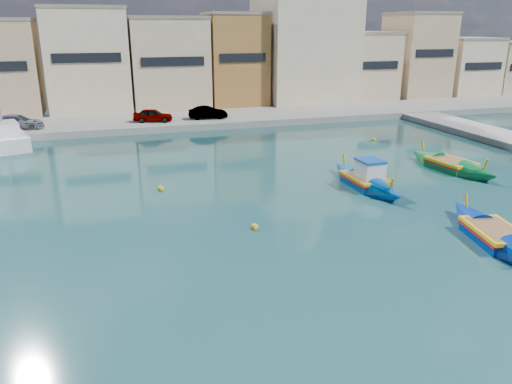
{
  "coord_description": "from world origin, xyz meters",
  "views": [
    {
      "loc": [
        -13.21,
        -15.43,
        8.87
      ],
      "look_at": [
        -6.47,
        6.0,
        1.4
      ],
      "focal_mm": 35.0,
      "sensor_mm": 36.0,
      "label": 1
    }
  ],
  "objects": [
    {
      "name": "parked_cars",
      "position": [
        -12.11,
        30.5,
        1.2
      ],
      "size": [
        20.43,
        2.2,
        1.21
      ],
      "color": "#4C1919",
      "rests_on": "north_quay"
    },
    {
      "name": "ground",
      "position": [
        0.0,
        0.0,
        0.0
      ],
      "size": [
        160.0,
        160.0,
        0.0
      ],
      "primitive_type": "plane",
      "color": "#154041",
      "rests_on": "ground"
    },
    {
      "name": "north_quay",
      "position": [
        0.0,
        32.0,
        0.3
      ],
      "size": [
        80.0,
        8.0,
        0.6
      ],
      "primitive_type": "cube",
      "color": "gray",
      "rests_on": "ground"
    },
    {
      "name": "church_block",
      "position": [
        10.0,
        40.0,
        8.41
      ],
      "size": [
        10.0,
        10.0,
        19.1
      ],
      "color": "beige",
      "rests_on": "ground"
    },
    {
      "name": "luzzu_green",
      "position": [
        8.25,
        10.61,
        0.25
      ],
      "size": [
        2.82,
        7.62,
        2.34
      ],
      "color": "#0A7034",
      "rests_on": "ground"
    },
    {
      "name": "luzzu_blue_cabin",
      "position": [
        1.19,
        9.09,
        0.32
      ],
      "size": [
        1.93,
        7.41,
        2.61
      ],
      "color": "#004DAA",
      "rests_on": "ground"
    },
    {
      "name": "north_townhouses",
      "position": [
        6.68,
        39.36,
        5.0
      ],
      "size": [
        83.2,
        7.87,
        10.19
      ],
      "color": "#D0B590",
      "rests_on": "ground"
    },
    {
      "name": "mooring_buoys",
      "position": [
        1.57,
        6.97,
        0.08
      ],
      "size": [
        22.8,
        25.22,
        0.36
      ],
      "color": "yellow",
      "rests_on": "ground"
    },
    {
      "name": "yacht_north",
      "position": [
        -20.97,
        28.57,
        0.5
      ],
      "size": [
        5.16,
        9.83,
        12.63
      ],
      "color": "white",
      "rests_on": "ground"
    },
    {
      "name": "luzzu_blue_south",
      "position": [
        2.61,
        0.39,
        0.23
      ],
      "size": [
        3.45,
        7.98,
        2.25
      ],
      "color": "#002DA1",
      "rests_on": "ground"
    }
  ]
}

